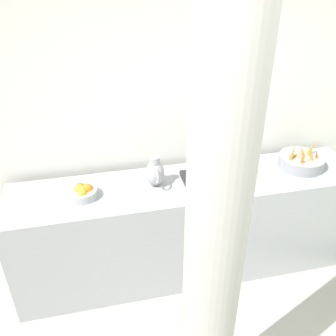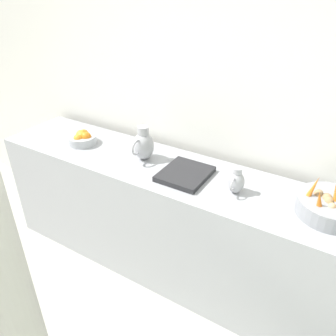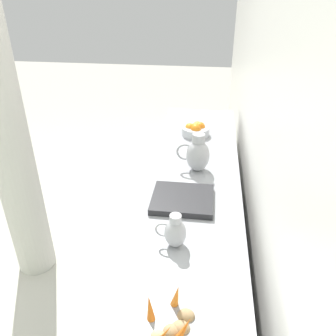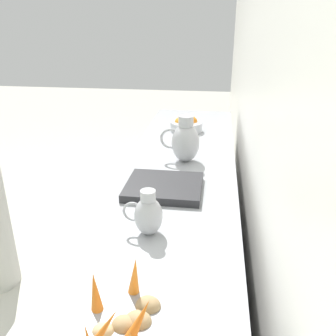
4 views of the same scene
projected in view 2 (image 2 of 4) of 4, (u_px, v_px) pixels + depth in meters
The scene contains 7 objects.
tile_wall_left at pixel (276, 86), 2.13m from camera, with size 0.10×8.07×3.00m, color white.
prep_counter at pixel (173, 223), 2.57m from camera, with size 0.60×2.89×0.93m, color #9EA0A5.
vegetable_colander at pixel (331, 206), 1.88m from camera, with size 0.38×0.38×0.23m.
orange_bowl at pixel (83, 138), 2.68m from camera, with size 0.22×0.22×0.10m.
metal_pitcher_tall at pixel (143, 145), 2.42m from camera, with size 0.21×0.15×0.25m.
metal_pitcher_short at pixel (236, 182), 2.06m from camera, with size 0.15×0.10×0.17m.
counter_sink_basin at pixel (185, 174), 2.25m from camera, with size 0.34×0.30×0.04m, color #232326.
Camera 2 is at (0.20, 0.87, 2.12)m, focal length 36.04 mm.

